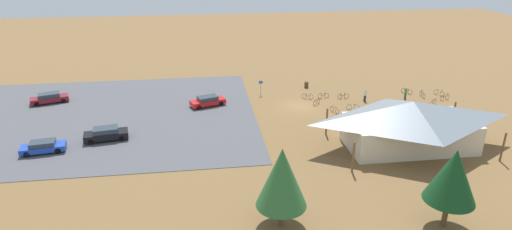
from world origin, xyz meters
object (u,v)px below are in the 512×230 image
Objects in this scene: bicycle_yellow_near_sign at (439,93)px; bicycle_purple_yard_left at (323,96)px; bicycle_red_by_bin at (445,97)px; car_blue_back_corner at (43,147)px; car_black_by_curb at (106,134)px; pine_far_west at (453,176)px; bicycle_black_edge_north at (343,96)px; car_red_mid_lot at (208,101)px; visitor_at_bikes at (406,93)px; pine_far_east at (282,177)px; bicycle_orange_mid_cluster at (317,102)px; bicycle_white_lone_west at (353,107)px; bicycle_green_trailside at (407,91)px; car_maroon_aisle_side at (49,98)px; trash_bin at (306,85)px; lot_sign at (261,86)px; bicycle_blue_front_row at (422,95)px; bicycle_teal_near_porch at (308,96)px; bike_pavilion at (411,121)px; bicycle_silver_back_row at (433,102)px; visitor_by_pavilion at (406,106)px; bicycle_yellow_yard_front at (335,110)px; visitor_near_lot at (365,95)px.

bicycle_yellow_near_sign reaches higher than bicycle_purple_yard_left.
car_blue_back_corner is at bearing 10.41° from bicycle_red_by_bin.
car_black_by_curb is at bearing 19.85° from bicycle_purple_yard_left.
pine_far_west is 3.94× the size of bicycle_black_edge_north.
visitor_at_bikes reaches higher than car_red_mid_lot.
bicycle_red_by_bin is 0.38× the size of car_blue_back_corner.
visitor_at_bikes is (-22.74, -25.84, -3.32)m from pine_far_east.
bicycle_orange_mid_cluster is at bearing -163.75° from car_black_by_curb.
bicycle_white_lone_west is 11.20m from bicycle_green_trailside.
bicycle_white_lone_west is 37.08m from car_blue_back_corner.
car_maroon_aisle_side is at bearing -49.82° from pine_far_east.
bicycle_orange_mid_cluster is 0.26× the size of car_black_by_curb.
trash_bin is at bearing -152.08° from car_blue_back_corner.
pine_far_west reaches higher than bicycle_yellow_near_sign.
pine_far_west is 1.34× the size of car_red_mid_lot.
lot_sign reaches higher than bicycle_blue_front_row.
bicycle_black_edge_north is 40.54m from car_maroon_aisle_side.
bicycle_purple_yard_left is at bearing -179.86° from bicycle_teal_near_porch.
bike_pavilion is 11.13× the size of bicycle_silver_back_row.
car_black_by_curb is 2.89× the size of visitor_by_pavilion.
bicycle_blue_front_row reaches higher than bicycle_yellow_yard_front.
bicycle_white_lone_west is 0.36× the size of car_blue_back_corner.
car_red_mid_lot is at bearing 0.95° from bicycle_black_edge_north.
car_maroon_aisle_side reaches higher than bicycle_red_by_bin.
car_red_mid_lot is (18.82, -4.01, 0.34)m from bicycle_white_lone_west.
bicycle_red_by_bin is 44.89m from car_black_by_curb.
bicycle_teal_near_porch is 13.70m from visitor_at_bikes.
pine_far_east is 39.07m from bicycle_yellow_near_sign.
bicycle_blue_front_row is at bearing 174.72° from car_maroon_aisle_side.
visitor_near_lot is (8.60, -2.73, 0.53)m from bicycle_silver_back_row.
visitor_at_bikes is at bearing 167.08° from lot_sign.
car_red_mid_lot is (7.70, 3.48, -0.69)m from lot_sign.
bicycle_white_lone_west is 19.25m from car_red_mid_lot.
lot_sign is 19.91m from visitor_by_pavilion.
bicycle_red_by_bin is 1.15× the size of bicycle_teal_near_porch.
car_black_by_curb is (26.57, 15.00, 0.32)m from trash_bin.
bicycle_silver_back_row is 48.29m from car_blue_back_corner.
lot_sign is at bearing 17.64° from trash_bin.
car_maroon_aisle_side is at bearing 2.69° from trash_bin.
pine_far_east is 3.99× the size of bicycle_purple_yard_left.
bicycle_purple_yard_left is 14.14m from bicycle_blue_front_row.
bicycle_black_edge_north is at bearing 4.52° from bicycle_green_trailside.
pine_far_east is 1.45× the size of car_blue_back_corner.
bicycle_green_trailside is at bearing -177.83° from car_red_mid_lot.
bicycle_white_lone_west is 0.33× the size of car_black_by_curb.
car_red_mid_lot is at bearing -6.11° from bicycle_orange_mid_cluster.
car_maroon_aisle_side is (50.20, -3.00, 0.36)m from bicycle_green_trailside.
car_red_mid_lot is 25.96m from visitor_by_pavilion.
pine_far_east is 1.35× the size of car_black_by_curb.
pine_far_west is 30.05m from bicycle_teal_near_porch.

